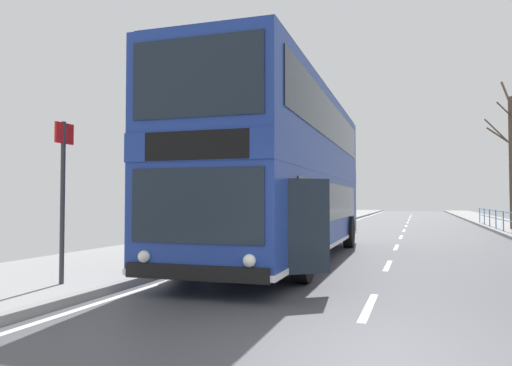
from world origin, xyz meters
The scene contains 3 objects.
ground centered at (-0.72, 0.00, 0.04)m, with size 15.80×140.00×0.20m.
double_decker_bus_main centered at (-2.67, 7.83, 2.32)m, with size 3.39×11.63×4.44m.
bus_stop_sign_near centered at (-5.11, 2.13, 1.85)m, with size 0.08×0.44×2.80m.
Camera 1 is at (0.71, -4.78, 1.57)m, focal length 34.15 mm.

